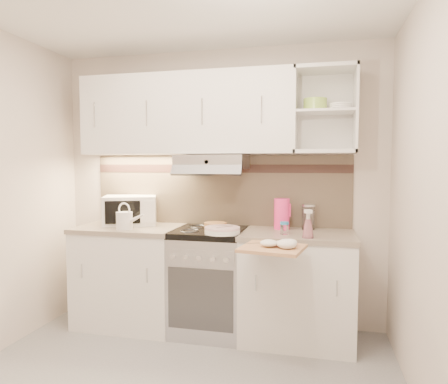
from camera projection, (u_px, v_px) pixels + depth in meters
The scene contains 16 objects.
room_shell at pixel (181, 139), 2.67m from camera, with size 3.04×2.84×2.52m.
base_cabinet_left at pixel (131, 277), 3.64m from camera, with size 0.90×0.60×0.86m, color white.
worktop_left at pixel (130, 228), 3.61m from camera, with size 0.92×0.62×0.04m, color gray.
base_cabinet_right at pixel (297, 289), 3.30m from camera, with size 0.90×0.60×0.86m, color white.
worktop_right at pixel (298, 235), 3.27m from camera, with size 0.92×0.62×0.04m, color gray.
electric_range at pixel (210, 280), 3.47m from camera, with size 0.60×0.60×0.90m.
microwave at pixel (130, 210), 3.72m from camera, with size 0.56×0.49×0.27m.
watering_can at pixel (125, 220), 3.42m from camera, with size 0.27×0.14×0.23m.
plate_stack at pixel (222, 230), 3.22m from camera, with size 0.29×0.29×0.06m.
bread_loaf at pixel (216, 225), 3.49m from camera, with size 0.20×0.20×0.05m, color #A3633D.
pink_pitcher at pixel (282, 214), 3.44m from camera, with size 0.14×0.13×0.27m.
glass_jar at pixel (308, 217), 3.43m from camera, with size 0.11×0.11×0.22m.
spice_jar at pixel (284, 228), 3.19m from camera, with size 0.07×0.07×0.10m.
spray_bottle at pixel (308, 226), 3.03m from camera, with size 0.09×0.09×0.23m.
cutting_board at pixel (272, 248), 2.80m from camera, with size 0.42×0.38×0.02m, color tan.
dish_towel at pixel (279, 242), 2.79m from camera, with size 0.24×0.20×0.06m, color white, non-canonical shape.
Camera 1 is at (0.90, -2.19, 1.46)m, focal length 32.00 mm.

